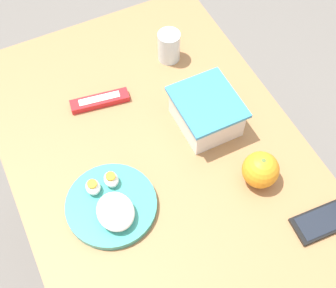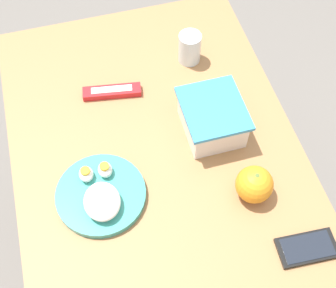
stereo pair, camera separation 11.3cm
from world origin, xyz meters
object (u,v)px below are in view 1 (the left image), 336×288
(orange_fruit, at_px, (261,170))
(candy_bar, at_px, (100,101))
(food_container, at_px, (206,114))
(cell_phone, at_px, (321,222))
(rice_plate, at_px, (112,205))
(drinking_glass, at_px, (169,46))

(orange_fruit, xyz_separation_m, candy_bar, (-0.38, -0.26, -0.03))
(food_container, relative_size, cell_phone, 1.26)
(rice_plate, relative_size, candy_bar, 1.33)
(orange_fruit, relative_size, candy_bar, 0.55)
(candy_bar, distance_m, drinking_glass, 0.25)
(food_container, bearing_deg, candy_bar, -129.13)
(food_container, relative_size, orange_fruit, 1.94)
(cell_phone, bearing_deg, orange_fruit, -156.95)
(food_container, xyz_separation_m, candy_bar, (-0.18, -0.22, -0.03))
(orange_fruit, bearing_deg, food_container, -169.98)
(food_container, bearing_deg, rice_plate, -68.79)
(drinking_glass, bearing_deg, food_container, -3.67)
(rice_plate, height_order, cell_phone, rice_plate)
(candy_bar, relative_size, drinking_glass, 1.78)
(rice_plate, bearing_deg, food_container, 111.21)
(orange_fruit, xyz_separation_m, cell_phone, (0.16, 0.07, -0.04))
(candy_bar, height_order, cell_phone, candy_bar)
(food_container, distance_m, drinking_glass, 0.25)
(candy_bar, xyz_separation_m, drinking_glass, (-0.07, 0.24, 0.04))
(cell_phone, bearing_deg, drinking_glass, -171.74)
(rice_plate, bearing_deg, orange_fruit, 76.81)
(food_container, xyz_separation_m, cell_phone, (0.36, 0.10, -0.03))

